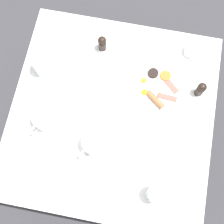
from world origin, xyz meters
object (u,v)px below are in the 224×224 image
(fork_by_plate, at_px, (26,176))
(water_glass_tall, at_px, (156,194))
(spoon_for_tea, at_px, (138,44))
(teapot_far, at_px, (94,143))
(salt_grinder, at_px, (201,89))
(water_glass_short, at_px, (41,65))
(knife_by_plate, at_px, (76,74))
(teacup_with_saucer_left, at_px, (192,51))
(teapot_near, at_px, (44,118))
(fork_spare, at_px, (184,161))
(pepper_grinder, at_px, (102,43))
(breakfast_plate, at_px, (156,88))

(fork_by_plate, bearing_deg, water_glass_tall, 3.09)
(water_glass_tall, distance_m, spoon_for_tea, 0.78)
(teapot_far, xyz_separation_m, fork_by_plate, (-0.29, -0.21, -0.05))
(water_glass_tall, distance_m, salt_grinder, 0.56)
(water_glass_short, height_order, knife_by_plate, water_glass_short)
(teapot_far, xyz_separation_m, spoon_for_tea, (0.12, 0.58, -0.05))
(teacup_with_saucer_left, bearing_deg, teapot_near, -142.51)
(teapot_near, xyz_separation_m, fork_spare, (0.70, -0.07, -0.05))
(salt_grinder, bearing_deg, knife_by_plate, -178.43)
(pepper_grinder, bearing_deg, teapot_near, -113.49)
(pepper_grinder, height_order, salt_grinder, same)
(teapot_near, distance_m, teapot_far, 0.27)
(fork_by_plate, height_order, knife_by_plate, same)
(breakfast_plate, height_order, fork_spare, breakfast_plate)
(teapot_near, relative_size, water_glass_tall, 1.66)
(water_glass_short, relative_size, fork_spare, 0.74)
(teapot_far, relative_size, water_glass_tall, 1.54)
(breakfast_plate, distance_m, spoon_for_tea, 0.27)
(fork_spare, bearing_deg, fork_by_plate, -163.69)
(breakfast_plate, bearing_deg, water_glass_tall, -82.38)
(breakfast_plate, relative_size, fork_spare, 1.81)
(pepper_grinder, relative_size, fork_by_plate, 0.68)
(knife_by_plate, bearing_deg, teapot_far, -64.26)
(teapot_far, bearing_deg, spoon_for_tea, 23.69)
(teapot_far, height_order, fork_by_plate, teapot_far)
(fork_by_plate, bearing_deg, teapot_far, 36.06)
(fork_by_plate, bearing_deg, fork_spare, 16.31)
(breakfast_plate, xyz_separation_m, fork_spare, (0.19, -0.34, -0.01))
(breakfast_plate, xyz_separation_m, pepper_grinder, (-0.32, 0.17, 0.04))
(knife_by_plate, xyz_separation_m, spoon_for_tea, (0.28, 0.23, 0.00))
(salt_grinder, distance_m, knife_by_plate, 0.64)
(teapot_near, xyz_separation_m, pepper_grinder, (0.19, 0.45, 0.00))
(salt_grinder, xyz_separation_m, spoon_for_tea, (-0.35, 0.21, -0.05))
(water_glass_tall, distance_m, knife_by_plate, 0.72)
(water_glass_short, bearing_deg, breakfast_plate, 0.98)
(water_glass_tall, relative_size, salt_grinder, 1.09)
(salt_grinder, xyz_separation_m, knife_by_plate, (-0.63, -0.02, -0.05))
(water_glass_short, relative_size, spoon_for_tea, 0.72)
(salt_grinder, bearing_deg, spoon_for_tea, 148.47)
(teacup_with_saucer_left, bearing_deg, knife_by_plate, -157.82)
(teapot_far, height_order, teacup_with_saucer_left, teapot_far)
(pepper_grinder, distance_m, fork_by_plate, 0.76)
(water_glass_short, distance_m, salt_grinder, 0.81)
(water_glass_tall, bearing_deg, spoon_for_tea, 105.21)
(water_glass_short, bearing_deg, teapot_far, -44.54)
(water_glass_short, bearing_deg, fork_by_plate, -84.12)
(pepper_grinder, bearing_deg, salt_grinder, -16.46)
(fork_by_plate, height_order, fork_spare, same)
(salt_grinder, relative_size, fork_by_plate, 0.68)
(fork_spare, bearing_deg, breakfast_plate, 118.82)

